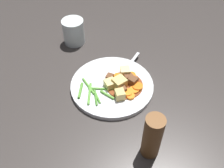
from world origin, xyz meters
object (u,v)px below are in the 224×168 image
object	(u,v)px
carrot_slice_6	(118,77)
potato_chunk_2	(119,83)
potato_chunk_0	(125,72)
carrot_slice_5	(130,96)
fork	(126,69)
meat_chunk_1	(122,90)
meat_chunk_2	(128,77)
pepper_mill	(152,137)
carrot_slice_4	(134,90)
potato_chunk_1	(120,94)
carrot_slice_3	(127,93)
potato_chunk_3	(110,84)
meat_chunk_0	(133,81)
water_glass	(74,32)
carrot_slice_0	(138,87)
dinner_plate	(112,86)
carrot_slice_1	(117,81)
carrot_slice_2	(133,79)
carrot_slice_7	(132,75)
meat_chunk_3	(110,78)

from	to	relation	value
carrot_slice_6	potato_chunk_2	world-z (taller)	potato_chunk_2
potato_chunk_0	carrot_slice_5	bearing A→B (deg)	-91.24
potato_chunk_0	potato_chunk_2	distance (m)	0.05
fork	meat_chunk_1	bearing A→B (deg)	-109.44
meat_chunk_2	pepper_mill	distance (m)	0.25
carrot_slice_4	potato_chunk_1	xyz separation A→B (m)	(-0.05, -0.02, 0.01)
carrot_slice_4	carrot_slice_6	distance (m)	0.07
carrot_slice_3	carrot_slice_6	size ratio (longest dim) A/B	1.23
carrot_slice_3	potato_chunk_3	size ratio (longest dim) A/B	0.93
meat_chunk_0	potato_chunk_0	bearing A→B (deg)	110.59
potato_chunk_2	water_glass	distance (m)	0.30
carrot_slice_0	carrot_slice_5	xyz separation A→B (m)	(-0.03, -0.03, -0.00)
dinner_plate	meat_chunk_2	size ratio (longest dim) A/B	9.94
carrot_slice_5	meat_chunk_0	world-z (taller)	meat_chunk_0
carrot_slice_5	potato_chunk_2	distance (m)	0.05
dinner_plate	carrot_slice_1	world-z (taller)	carrot_slice_1
pepper_mill	water_glass	bearing A→B (deg)	108.07
carrot_slice_2	potato_chunk_1	xyz separation A→B (m)	(-0.05, -0.06, 0.01)
dinner_plate	fork	bearing A→B (deg)	45.70
potato_chunk_2	carrot_slice_4	bearing A→B (deg)	-31.85
carrot_slice_4	water_glass	distance (m)	0.34
carrot_slice_2	potato_chunk_3	xyz separation A→B (m)	(-0.07, -0.01, 0.01)
carrot_slice_2	potato_chunk_0	world-z (taller)	potato_chunk_0
water_glass	pepper_mill	distance (m)	0.52
carrot_slice_7	potato_chunk_2	world-z (taller)	potato_chunk_2
potato_chunk_3	pepper_mill	distance (m)	0.24
potato_chunk_1	potato_chunk_2	xyz separation A→B (m)	(0.01, 0.04, 0.00)
meat_chunk_0	carrot_slice_3	bearing A→B (deg)	-123.06
potato_chunk_0	meat_chunk_2	xyz separation A→B (m)	(0.01, -0.02, -0.00)
water_glass	pepper_mill	bearing A→B (deg)	-71.93
potato_chunk_2	fork	size ratio (longest dim) A/B	0.26
carrot_slice_3	fork	size ratio (longest dim) A/B	0.20
carrot_slice_2	pepper_mill	distance (m)	0.24
carrot_slice_3	pepper_mill	size ratio (longest dim) A/B	0.22
carrot_slice_5	meat_chunk_1	size ratio (longest dim) A/B	1.09
carrot_slice_4	meat_chunk_2	distance (m)	0.05
carrot_slice_1	carrot_slice_4	distance (m)	0.06
carrot_slice_5	carrot_slice_2	bearing A→B (deg)	72.05
potato_chunk_3	carrot_slice_0	bearing A→B (deg)	-14.11
carrot_slice_2	carrot_slice_3	size ratio (longest dim) A/B	1.16
meat_chunk_3	water_glass	distance (m)	0.26
carrot_slice_1	meat_chunk_1	size ratio (longest dim) A/B	1.03
carrot_slice_6	water_glass	xyz separation A→B (m)	(-0.12, 0.23, 0.02)
carrot_slice_5	meat_chunk_3	bearing A→B (deg)	123.00
carrot_slice_1	carrot_slice_2	bearing A→B (deg)	-0.80
carrot_slice_6	potato_chunk_3	bearing A→B (deg)	-132.43
carrot_slice_3	potato_chunk_0	world-z (taller)	potato_chunk_0
carrot_slice_7	pepper_mill	bearing A→B (deg)	-91.95
potato_chunk_2	meat_chunk_0	bearing A→B (deg)	5.53
carrot_slice_2	meat_chunk_3	world-z (taller)	meat_chunk_3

